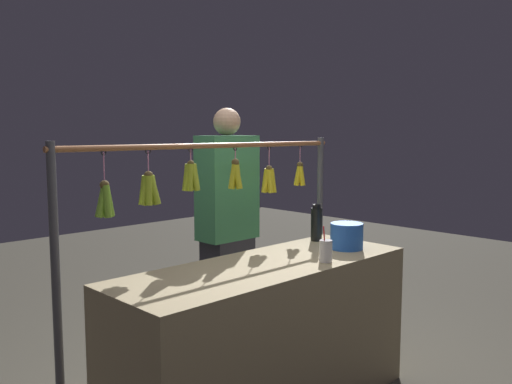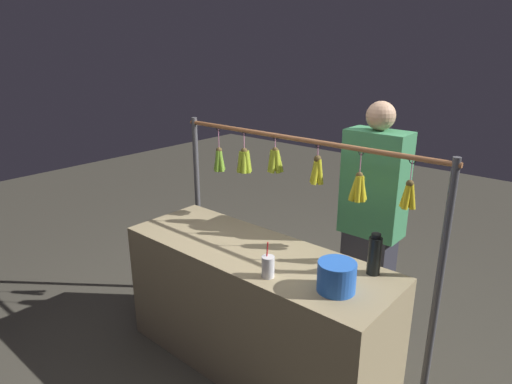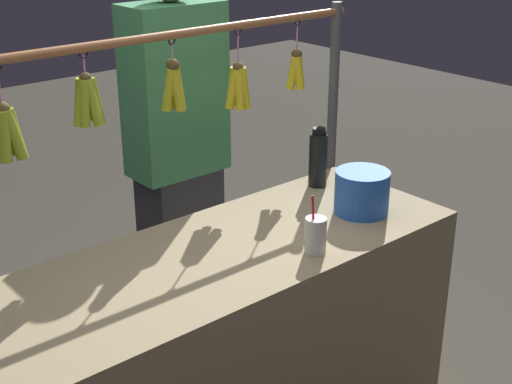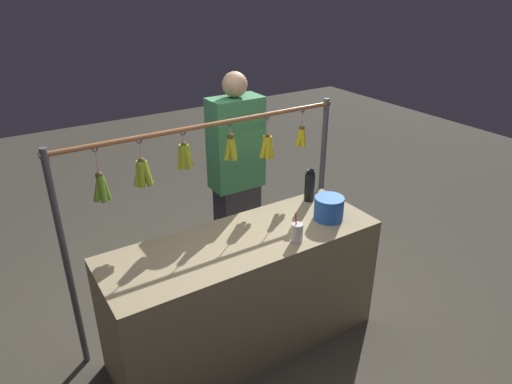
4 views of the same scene
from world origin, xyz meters
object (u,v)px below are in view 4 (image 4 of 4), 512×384
water_bottle (310,186)px  drink_cup (297,233)px  blue_bucket (329,208)px  vendor_person (237,182)px

water_bottle → drink_cup: bearing=44.3°
water_bottle → blue_bucket: water_bottle is taller
vendor_person → water_bottle: bearing=117.9°
water_bottle → drink_cup: water_bottle is taller
vendor_person → blue_bucket: bearing=105.3°
drink_cup → blue_bucket: bearing=-161.5°
drink_cup → vendor_person: bearing=-97.5°
water_bottle → blue_bucket: 0.31m
water_bottle → blue_bucket: bearing=77.8°
blue_bucket → vendor_person: 0.90m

